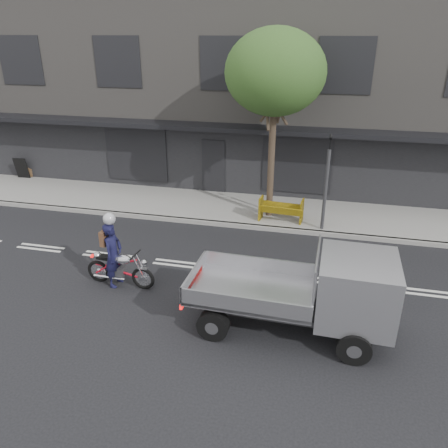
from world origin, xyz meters
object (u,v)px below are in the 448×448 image
street_tree (275,73)px  flatbed_ute (336,290)px  sandwich_board (21,168)px  construction_barrier (280,212)px  traffic_light_pole (326,188)px  motorcycle (120,268)px  rider (113,255)px

street_tree → flatbed_ute: 8.12m
flatbed_ute → sandwich_board: flatbed_ute is taller
construction_barrier → traffic_light_pole: bearing=-5.7°
motorcycle → sandwich_board: bearing=142.1°
street_tree → traffic_light_pole: street_tree is taller
street_tree → sandwich_board: (-11.98, 1.80, -4.63)m
street_tree → flatbed_ute: bearing=-70.2°
traffic_light_pole → motorcycle: (-5.40, -4.85, -1.11)m
flatbed_ute → sandwich_board: size_ratio=4.73×
sandwich_board → traffic_light_pole: bearing=-14.2°
motorcycle → construction_barrier: 6.34m
construction_barrier → sandwich_board: (-12.48, 2.50, 0.05)m
street_tree → sandwich_board: bearing=171.5°
traffic_light_pole → construction_barrier: 1.84m
rider → sandwich_board: size_ratio=1.88×
motorcycle → construction_barrier: size_ratio=1.29×
street_tree → motorcycle: street_tree is taller
street_tree → construction_barrier: 4.76m
rider → motorcycle: bearing=-86.7°
street_tree → rider: bearing=-121.9°
street_tree → traffic_light_pole: 4.23m
traffic_light_pole → flatbed_ute: (0.38, -5.77, -0.42)m
rider → flatbed_ute: 6.01m
street_tree → sandwich_board: street_tree is taller
construction_barrier → sandwich_board: size_ratio=1.62×
traffic_light_pole → street_tree: bearing=157.0°
rider → construction_barrier: bearing=-35.7°
motorcycle → rider: rider is taller
traffic_light_pole → motorcycle: 7.34m
traffic_light_pole → construction_barrier: size_ratio=2.18×
rider → street_tree: bearing=-28.7°
street_tree → rider: size_ratio=3.62×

